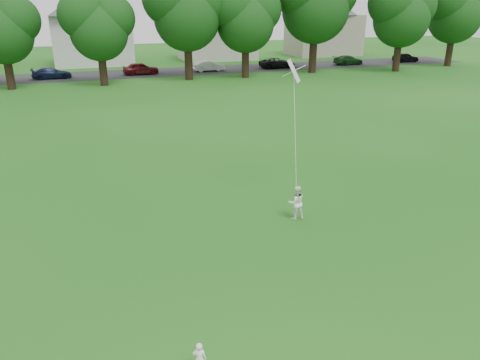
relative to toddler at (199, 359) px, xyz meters
name	(u,v)px	position (x,y,z in m)	size (l,w,h in m)	color
ground	(191,293)	(0.49, 2.97, -0.41)	(160.00, 160.00, 0.00)	#124F12
street	(100,75)	(0.49, 44.97, -0.40)	(90.00, 7.00, 0.01)	#2D2D30
toddler	(199,359)	(0.00, 0.00, 0.00)	(0.30, 0.20, 0.82)	white
older_boy	(296,202)	(5.19, 6.27, 0.23)	(0.62, 0.48, 1.27)	white
kite	(295,132)	(5.56, 7.37, 2.54)	(0.86, 1.60, 4.78)	white
tree_row	(155,8)	(5.88, 38.82, 6.36)	(83.81, 9.14, 11.72)	black
parked_cars	(120,70)	(2.55, 43.97, 0.21)	(72.87, 2.57, 1.29)	black
house_row	(97,20)	(1.27, 54.97, 4.78)	(77.36, 13.86, 10.62)	silver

